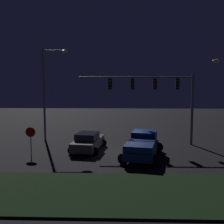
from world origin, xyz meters
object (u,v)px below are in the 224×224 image
(pickup_truck, at_px, (143,144))
(stop_sign, at_px, (31,136))
(car_sedan, at_px, (88,142))
(traffic_signal_gantry, at_px, (155,89))
(street_lamp_left, at_px, (48,84))

(pickup_truck, relative_size, stop_sign, 2.56)
(stop_sign, bearing_deg, pickup_truck, -0.17)
(car_sedan, xyz_separation_m, stop_sign, (-4.15, -1.80, 0.82))
(traffic_signal_gantry, bearing_deg, street_lamp_left, 170.92)
(pickup_truck, relative_size, traffic_signal_gantry, 0.55)
(car_sedan, xyz_separation_m, traffic_signal_gantry, (5.78, 2.36, 4.29))
(car_sedan, height_order, traffic_signal_gantry, traffic_signal_gantry)
(stop_sign, bearing_deg, traffic_signal_gantry, 22.73)
(pickup_truck, relative_size, car_sedan, 1.23)
(traffic_signal_gantry, distance_m, street_lamp_left, 10.23)
(car_sedan, relative_size, traffic_signal_gantry, 0.45)
(pickup_truck, height_order, car_sedan, pickup_truck)
(pickup_truck, bearing_deg, traffic_signal_gantry, -6.35)
(pickup_truck, bearing_deg, street_lamp_left, 68.76)
(pickup_truck, relative_size, street_lamp_left, 0.64)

